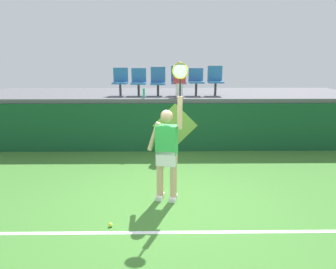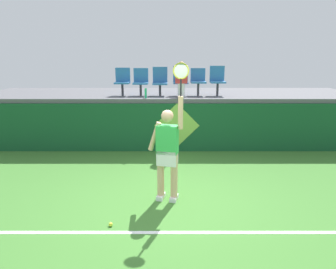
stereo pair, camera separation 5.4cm
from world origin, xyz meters
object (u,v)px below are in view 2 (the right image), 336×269
stadium_chair_2 (159,80)px  stadium_chair_3 (179,79)px  water_bottle (145,93)px  stadium_chair_4 (197,80)px  stadium_chair_5 (216,79)px  stadium_chair_1 (140,81)px  spectator_0 (180,79)px  tennis_player (167,150)px  tennis_ball (110,224)px  stadium_chair_0 (121,80)px

stadium_chair_2 → stadium_chair_3: bearing=-0.0°
water_bottle → stadium_chair_4: size_ratio=0.35×
stadium_chair_4 → water_bottle: bearing=-156.9°
water_bottle → stadium_chair_5: bearing=17.4°
stadium_chair_1 → stadium_chair_4: (1.72, -0.00, 0.02)m
stadium_chair_1 → stadium_chair_4: bearing=-0.2°
spectator_0 → stadium_chair_3: bearing=90.0°
stadium_chair_2 → spectator_0: bearing=-37.6°
tennis_player → stadium_chair_2: size_ratio=3.02×
water_bottle → stadium_chair_3: size_ratio=0.32×
tennis_ball → stadium_chair_3: 5.42m
stadium_chair_1 → spectator_0: (1.19, -0.47, 0.08)m
stadium_chair_0 → stadium_chair_4: 2.26m
water_bottle → stadium_chair_1: stadium_chair_1 is taller
stadium_chair_2 → stadium_chair_4: size_ratio=1.05×
stadium_chair_3 → stadium_chair_4: 0.52m
tennis_player → stadium_chair_0: (-1.36, 3.93, 0.97)m
tennis_player → spectator_0: 3.63m
stadium_chair_3 → stadium_chair_0: bearing=-179.8°
tennis_ball → stadium_chair_4: (1.82, 4.89, 1.92)m
stadium_chair_5 → spectator_0: 1.20m
stadium_chair_2 → tennis_ball: bearing=-97.9°
water_bottle → spectator_0: spectator_0 is taller
tennis_ball → stadium_chair_5: (2.40, 4.89, 1.95)m
tennis_player → stadium_chair_0: bearing=109.0°
tennis_player → spectator_0: bearing=83.7°
tennis_ball → tennis_player: bearing=46.5°
tennis_player → stadium_chair_1: bearing=101.7°
stadium_chair_2 → stadium_chair_5: bearing=-0.1°
tennis_ball → stadium_chair_5: bearing=63.9°
water_bottle → spectator_0: size_ratio=0.27×
stadium_chair_5 → water_bottle: bearing=-162.6°
tennis_ball → water_bottle: (0.29, 4.23, 1.60)m
stadium_chair_0 → spectator_0: 1.80m
water_bottle → tennis_player: bearing=-79.2°
stadium_chair_0 → stadium_chair_4: size_ratio=1.02×
tennis_ball → stadium_chair_5: size_ratio=0.08×
stadium_chair_3 → stadium_chair_5: same height
tennis_ball → stadium_chair_5: 5.79m
stadium_chair_3 → stadium_chair_4: bearing=-1.0°
tennis_player → stadium_chair_3: (0.38, 3.93, 0.99)m
stadium_chair_0 → spectator_0: bearing=-15.1°
stadium_chair_1 → stadium_chair_5: 2.30m
stadium_chair_4 → stadium_chair_5: bearing=0.7°
tennis_ball → stadium_chair_1: 5.25m
stadium_chair_2 → stadium_chair_4: stadium_chair_2 is taller
tennis_ball → stadium_chair_2: size_ratio=0.08×
tennis_player → stadium_chair_2: (-0.23, 3.93, 0.96)m
stadium_chair_0 → stadium_chair_2: size_ratio=0.97×
water_bottle → stadium_chair_0: (-0.73, 0.66, 0.31)m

